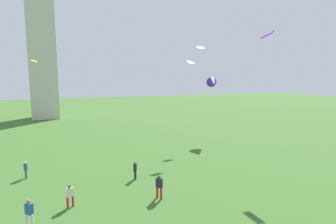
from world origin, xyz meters
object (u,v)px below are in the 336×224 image
Objects in this scene: person_5 at (29,212)px; kite_flying_3 at (201,48)px; person_2 at (135,169)px; kite_flying_2 at (267,35)px; kite_flying_5 at (191,63)px; person_1 at (70,195)px; person_4 at (26,169)px; person_3 at (159,185)px; monument_obelisk at (40,1)px; kite_flying_4 at (34,61)px; kite_flying_1 at (213,83)px.

kite_flying_3 is at bearing 85.34° from person_5.
person_2 is 19.32m from kite_flying_2.
person_1 is at bearing 19.53° from kite_flying_5.
kite_flying_2 is (20.21, 3.41, 12.57)m from person_1.
person_3 is at bearing -147.69° from person_4.
monument_obelisk reaches higher than person_1.
kite_flying_4 is at bearing -115.82° from kite_flying_2.
monument_obelisk reaches higher than kite_flying_3.
monument_obelisk is 18.70× the size of kite_flying_1.
kite_flying_3 is (14.06, 13.12, 12.58)m from person_2.
person_3 is at bearing 30.12° from kite_flying_4.
person_3 is 2.15× the size of kite_flying_4.
kite_flying_2 reaches higher than kite_flying_5.
monument_obelisk is 40.43× the size of kite_flying_3.
person_2 is (5.53, 3.12, 0.01)m from person_1.
kite_flying_4 reaches higher than person_3.
kite_flying_2 reaches higher than person_2.
monument_obelisk reaches higher than kite_flying_4.
person_5 reaches higher than person_4.
kite_flying_3 is (22.88, -29.83, -12.11)m from monument_obelisk.
person_3 is at bearing -143.24° from kite_flying_3.
person_2 is at bearing 41.96° from kite_flying_4.
person_5 is at bearing -156.43° from kite_flying_3.
person_1 is (3.28, -46.07, -24.70)m from monument_obelisk.
kite_flying_3 is at bearing 98.41° from kite_flying_4.
kite_flying_2 is (23.67, -3.76, 12.61)m from person_4.
person_1 is 7.96m from person_4.
kite_flying_4 reaches higher than kite_flying_1.
kite_flying_2 is 23.71m from kite_flying_4.
person_1 is at bearing -155.97° from kite_flying_3.
person_1 is 6.28m from person_3.
person_2 is 1.29× the size of kite_flying_3.
kite_flying_2 is at bearing -69.99° from kite_flying_1.
kite_flying_2 is at bearing 58.79° from person_5.
kite_flying_1 is at bearing 112.45° from person_3.
monument_obelisk reaches higher than person_3.
person_4 is (-8.99, 4.05, -0.04)m from person_2.
monument_obelisk is at bearing 173.66° from kite_flying_4.
person_3 is (9.45, -47.25, -24.58)m from monument_obelisk.
kite_flying_3 is at bearing -85.27° from person_4.
person_1 is 1.07× the size of kite_flying_2.
kite_flying_1 is 3.20× the size of kite_flying_4.
kite_flying_4 is 17.66m from kite_flying_5.
kite_flying_3 reaches higher than kite_flying_1.
kite_flying_2 reaches higher than kite_flying_1.
person_4 is 10.10m from kite_flying_4.
kite_flying_2 is at bearing 83.89° from person_3.
person_5 reaches higher than person_2.
kite_flying_1 is at bearing -53.69° from monument_obelisk.
person_3 reaches higher than person_4.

